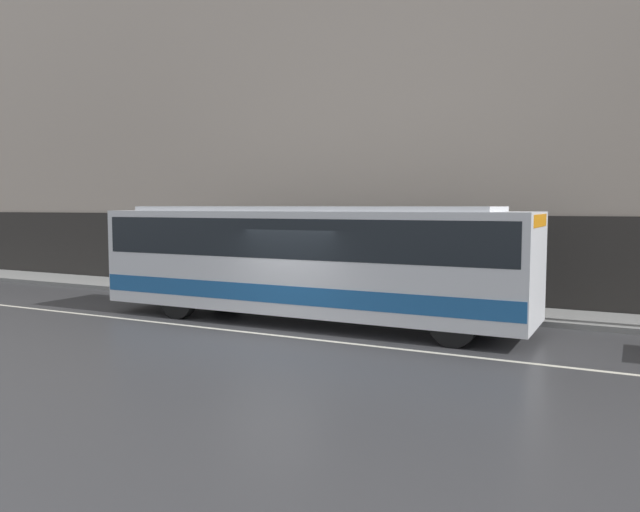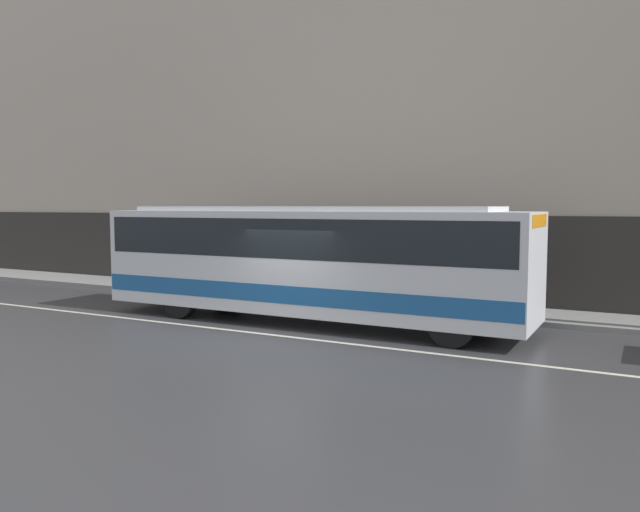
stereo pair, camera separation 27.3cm
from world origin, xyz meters
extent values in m
plane|color=#38383A|center=(0.00, 0.00, 0.00)|extent=(60.00, 60.00, 0.00)
cube|color=gray|center=(0.00, 5.16, 0.07)|extent=(60.00, 2.32, 0.15)
cube|color=#B7A899|center=(0.00, 6.47, 6.73)|extent=(60.00, 0.30, 13.45)
cube|color=#2D2B28|center=(0.00, 6.30, 1.40)|extent=(60.00, 0.06, 2.80)
cube|color=beige|center=(0.00, 0.00, 0.00)|extent=(54.00, 0.14, 0.01)
cube|color=silver|center=(-0.17, 1.84, 1.65)|extent=(11.64, 2.54, 2.60)
cube|color=#1E5999|center=(-0.17, 1.84, 0.90)|extent=(11.59, 2.56, 0.45)
cube|color=black|center=(-0.17, 1.84, 2.28)|extent=(11.29, 2.56, 0.99)
cube|color=orange|center=(5.60, 1.84, 2.76)|extent=(0.12, 1.91, 0.28)
cube|color=silver|center=(-0.17, 1.84, 3.01)|extent=(9.90, 2.16, 0.12)
cylinder|color=black|center=(4.05, 0.73, 0.52)|extent=(1.05, 0.28, 1.05)
cylinder|color=black|center=(4.05, 2.95, 0.52)|extent=(1.05, 0.28, 1.05)
cylinder|color=black|center=(-3.59, 0.73, 0.52)|extent=(1.05, 0.28, 1.05)
cylinder|color=black|center=(-3.59, 2.95, 0.52)|extent=(1.05, 0.28, 1.05)
camera|label=1|loc=(7.59, -12.57, 3.09)|focal=35.00mm
camera|label=2|loc=(7.83, -12.45, 3.09)|focal=35.00mm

